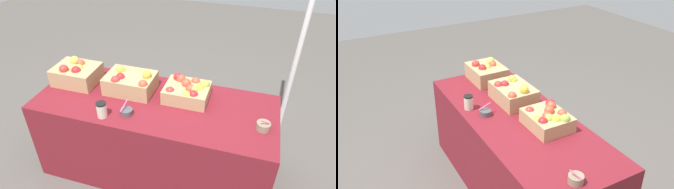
% 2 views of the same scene
% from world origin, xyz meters
% --- Properties ---
extents(ground_plane, '(10.00, 10.00, 0.00)m').
position_xyz_m(ground_plane, '(0.00, 0.00, 0.00)').
color(ground_plane, '#56514C').
extents(table, '(1.90, 0.76, 0.74)m').
position_xyz_m(table, '(0.00, 0.00, 0.37)').
color(table, maroon).
rests_on(table, ground_plane).
extents(apple_crate_left, '(0.36, 0.30, 0.20)m').
position_xyz_m(apple_crate_left, '(-0.73, 0.08, 0.83)').
color(apple_crate_left, tan).
rests_on(apple_crate_left, table).
extents(apple_crate_middle, '(0.39, 0.29, 0.20)m').
position_xyz_m(apple_crate_middle, '(-0.24, 0.10, 0.82)').
color(apple_crate_middle, tan).
rests_on(apple_crate_middle, table).
extents(apple_crate_right, '(0.34, 0.29, 0.16)m').
position_xyz_m(apple_crate_right, '(0.24, 0.12, 0.81)').
color(apple_crate_right, tan).
rests_on(apple_crate_right, table).
extents(sample_bowl_near, '(0.10, 0.10, 0.10)m').
position_xyz_m(sample_bowl_near, '(0.83, -0.08, 0.77)').
color(sample_bowl_near, gray).
rests_on(sample_bowl_near, table).
extents(sample_bowl_mid, '(0.09, 0.10, 0.10)m').
position_xyz_m(sample_bowl_mid, '(-0.14, -0.21, 0.76)').
color(sample_bowl_mid, '#4C4C51').
rests_on(sample_bowl_mid, table).
extents(coffee_cup, '(0.08, 0.08, 0.12)m').
position_xyz_m(coffee_cup, '(-0.30, -0.29, 0.80)').
color(coffee_cup, beige).
rests_on(coffee_cup, table).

